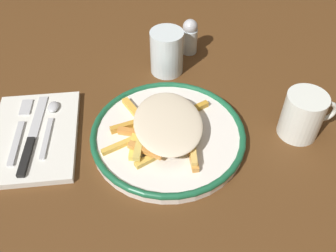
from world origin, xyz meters
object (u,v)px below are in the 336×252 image
Objects in this scene: napkin at (35,136)px; fries_heap at (163,125)px; knife at (31,140)px; spoon at (51,118)px; fork at (20,130)px; water_glass at (167,52)px; salt_shaker at (190,36)px; coffee_mug at (303,115)px; plate at (168,135)px.

fries_heap is at bearing -7.48° from napkin.
spoon is at bearing 59.24° from knife.
fork is at bearing 129.78° from knife.
fork is 0.36m from water_glass.
fries_heap is at bearing -9.22° from fork.
salt_shaker is at bearing 37.85° from knife.
spoon is at bearing -145.55° from salt_shaker.
coffee_mug reaches higher than fork.
fries_heap reaches higher than fork.
fries_heap is at bearing -3.18° from knife.
water_glass is (0.28, 0.18, 0.04)m from napkin.
spoon is (0.03, 0.03, 0.01)m from napkin.
fork is 1.72× the size of water_glass.
fries_heap is 0.27m from coffee_mug.
fork is 1.16× the size of spoon.
plate is 1.70× the size of fork.
knife is 0.44m from salt_shaker.
spoon reaches higher than napkin.
water_glass reaches higher than coffee_mug.
water_glass is at bearing 81.29° from fries_heap.
water_glass reaches higher than salt_shaker.
coffee_mug is (0.24, -0.23, -0.00)m from water_glass.
knife is at bearing 176.74° from plate.
knife is 0.06m from spoon.
coffee_mug is at bearing -9.28° from spoon.
salt_shaker is (0.09, 0.29, 0.03)m from plate.
coffee_mug reaches higher than spoon.
salt_shaker reaches higher than knife.
fries_heap is 0.22m from water_glass.
knife is (-0.25, 0.01, -0.02)m from fries_heap.
plate is 0.24m from spoon.
salt_shaker is (0.32, 0.22, 0.03)m from spoon.
spoon is 0.50m from coffee_mug.
spoon is 1.42× the size of coffee_mug.
fries_heap reaches higher than plate.
water_glass reaches higher than plate.
water_glass is (0.28, 0.20, 0.04)m from knife.
knife is at bearing -142.15° from salt_shaker.
knife is at bearing 176.82° from fries_heap.
napkin is 0.52m from coffee_mug.
napkin is at bearing 172.60° from plate.
knife is at bearing -120.76° from spoon.
napkin is (-0.25, 0.03, -0.03)m from fries_heap.
fries_heap is 2.14× the size of water_glass.
water_glass is 0.96× the size of coffee_mug.
plate is 0.22m from water_glass.
plate is 2.92× the size of water_glass.
salt_shaker is (-0.17, 0.30, -0.00)m from coffee_mug.
coffee_mug is (0.52, -0.04, 0.04)m from napkin.
water_glass is at bearing 135.77° from coffee_mug.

